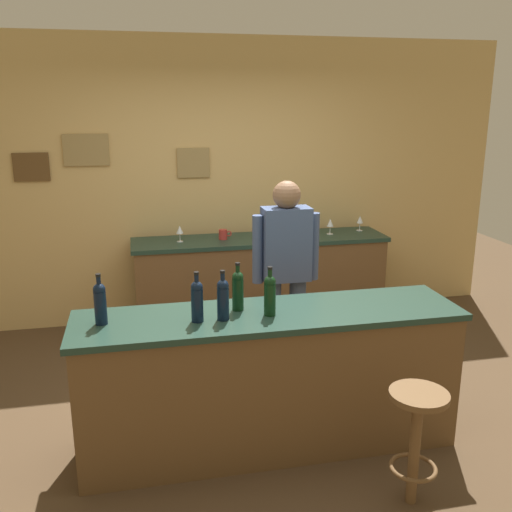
# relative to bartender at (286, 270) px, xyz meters

# --- Properties ---
(ground_plane) EXTENTS (10.00, 10.00, 0.00)m
(ground_plane) POSITION_rel_bartender_xyz_m (-0.32, -0.42, -0.94)
(ground_plane) COLOR #4C3823
(back_wall) EXTENTS (6.00, 0.09, 2.80)m
(back_wall) POSITION_rel_bartender_xyz_m (-0.33, 1.61, 0.47)
(back_wall) COLOR tan
(back_wall) RESTS_ON ground_plane
(bar_counter) EXTENTS (2.41, 0.60, 0.92)m
(bar_counter) POSITION_rel_bartender_xyz_m (-0.32, -0.82, -0.47)
(bar_counter) COLOR brown
(bar_counter) RESTS_ON ground_plane
(side_counter) EXTENTS (2.49, 0.56, 0.90)m
(side_counter) POSITION_rel_bartender_xyz_m (0.08, 1.23, -0.48)
(side_counter) COLOR brown
(side_counter) RESTS_ON ground_plane
(bartender) EXTENTS (0.52, 0.21, 1.62)m
(bartender) POSITION_rel_bartender_xyz_m (0.00, 0.00, 0.00)
(bartender) COLOR #384766
(bartender) RESTS_ON ground_plane
(bar_stool) EXTENTS (0.32, 0.32, 0.68)m
(bar_stool) POSITION_rel_bartender_xyz_m (0.33, -1.53, -0.48)
(bar_stool) COLOR brown
(bar_stool) RESTS_ON ground_plane
(wine_bottle_a) EXTENTS (0.07, 0.07, 0.31)m
(wine_bottle_a) POSITION_rel_bartender_xyz_m (-1.33, -0.79, 0.12)
(wine_bottle_a) COLOR black
(wine_bottle_a) RESTS_ON bar_counter
(wine_bottle_b) EXTENTS (0.07, 0.07, 0.31)m
(wine_bottle_b) POSITION_rel_bartender_xyz_m (-0.77, -0.87, 0.12)
(wine_bottle_b) COLOR black
(wine_bottle_b) RESTS_ON bar_counter
(wine_bottle_c) EXTENTS (0.07, 0.07, 0.31)m
(wine_bottle_c) POSITION_rel_bartender_xyz_m (-0.62, -0.87, 0.12)
(wine_bottle_c) COLOR black
(wine_bottle_c) RESTS_ON bar_counter
(wine_bottle_d) EXTENTS (0.07, 0.07, 0.31)m
(wine_bottle_d) POSITION_rel_bartender_xyz_m (-0.50, -0.73, 0.12)
(wine_bottle_d) COLOR black
(wine_bottle_d) RESTS_ON bar_counter
(wine_bottle_e) EXTENTS (0.07, 0.07, 0.31)m
(wine_bottle_e) POSITION_rel_bartender_xyz_m (-0.33, -0.86, 0.12)
(wine_bottle_e) COLOR black
(wine_bottle_e) RESTS_ON bar_counter
(wine_glass_a) EXTENTS (0.07, 0.07, 0.16)m
(wine_glass_a) POSITION_rel_bartender_xyz_m (-0.70, 1.24, 0.07)
(wine_glass_a) COLOR silver
(wine_glass_a) RESTS_ON side_counter
(wine_glass_b) EXTENTS (0.07, 0.07, 0.16)m
(wine_glass_b) POSITION_rel_bartender_xyz_m (0.09, 1.18, 0.07)
(wine_glass_b) COLOR silver
(wine_glass_b) RESTS_ON side_counter
(wine_glass_c) EXTENTS (0.07, 0.07, 0.16)m
(wine_glass_c) POSITION_rel_bartender_xyz_m (0.40, 1.17, 0.07)
(wine_glass_c) COLOR silver
(wine_glass_c) RESTS_ON side_counter
(wine_glass_d) EXTENTS (0.07, 0.07, 0.16)m
(wine_glass_d) POSITION_rel_bartender_xyz_m (0.79, 1.24, 0.07)
(wine_glass_d) COLOR silver
(wine_glass_d) RESTS_ON side_counter
(wine_glass_e) EXTENTS (0.07, 0.07, 0.16)m
(wine_glass_e) POSITION_rel_bartender_xyz_m (1.15, 1.33, 0.07)
(wine_glass_e) COLOR silver
(wine_glass_e) RESTS_ON side_counter
(coffee_mug) EXTENTS (0.12, 0.08, 0.09)m
(coffee_mug) POSITION_rel_bartender_xyz_m (-0.29, 1.25, 0.01)
(coffee_mug) COLOR #B2332D
(coffee_mug) RESTS_ON side_counter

